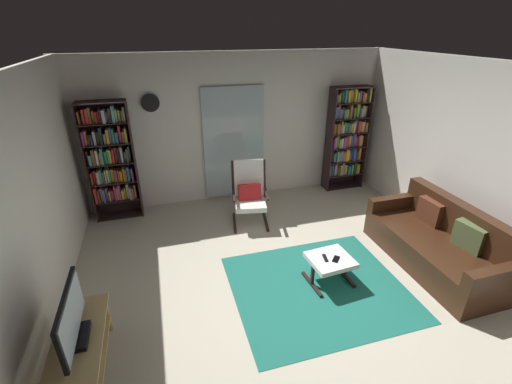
% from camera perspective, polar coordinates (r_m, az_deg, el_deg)
% --- Properties ---
extents(ground_plane, '(7.02, 7.02, 0.00)m').
position_cam_1_polar(ground_plane, '(4.46, 6.34, -16.24)').
color(ground_plane, beige).
extents(wall_back, '(5.60, 0.06, 2.60)m').
position_cam_1_polar(wall_back, '(6.31, -3.15, 10.37)').
color(wall_back, silver).
rests_on(wall_back, ground).
extents(wall_left, '(0.06, 6.00, 2.60)m').
position_cam_1_polar(wall_left, '(3.70, -35.20, -6.27)').
color(wall_left, silver).
rests_on(wall_left, ground).
extents(wall_right, '(0.06, 6.00, 2.60)m').
position_cam_1_polar(wall_right, '(5.34, 35.05, 2.72)').
color(wall_right, silver).
rests_on(wall_right, ground).
extents(glass_door_panel, '(1.10, 0.01, 2.00)m').
position_cam_1_polar(glass_door_panel, '(6.30, -3.61, 7.97)').
color(glass_door_panel, silver).
extents(area_rug, '(2.11, 1.85, 0.01)m').
position_cam_1_polar(area_rug, '(4.57, 10.15, -15.16)').
color(area_rug, '#1E6A5C').
rests_on(area_rug, ground).
extents(tv_stand, '(0.43, 1.11, 0.46)m').
position_cam_1_polar(tv_stand, '(3.79, -26.83, -22.57)').
color(tv_stand, tan).
rests_on(tv_stand, ground).
extents(television, '(0.20, 0.82, 0.50)m').
position_cam_1_polar(television, '(3.54, -28.05, -18.07)').
color(television, black).
rests_on(television, tv_stand).
extents(bookshelf_near_tv, '(0.74, 0.30, 1.95)m').
position_cam_1_polar(bookshelf_near_tv, '(6.05, -22.86, 5.08)').
color(bookshelf_near_tv, black).
rests_on(bookshelf_near_tv, ground).
extents(bookshelf_near_sofa, '(0.76, 0.30, 1.98)m').
position_cam_1_polar(bookshelf_near_sofa, '(6.94, 14.63, 8.92)').
color(bookshelf_near_sofa, black).
rests_on(bookshelf_near_sofa, ground).
extents(leather_sofa, '(0.88, 1.95, 0.85)m').
position_cam_1_polar(leather_sofa, '(5.33, 27.81, -7.60)').
color(leather_sofa, '#371F11').
rests_on(leather_sofa, ground).
extents(lounge_armchair, '(0.67, 0.74, 1.02)m').
position_cam_1_polar(lounge_armchair, '(5.63, -1.08, 0.13)').
color(lounge_armchair, black).
rests_on(lounge_armchair, ground).
extents(ottoman, '(0.56, 0.52, 0.36)m').
position_cam_1_polar(ottoman, '(4.52, 12.09, -11.22)').
color(ottoman, white).
rests_on(ottoman, ground).
extents(tv_remote, '(0.07, 0.15, 0.02)m').
position_cam_1_polar(tv_remote, '(4.45, 11.30, -10.57)').
color(tv_remote, black).
rests_on(tv_remote, ottoman).
extents(cell_phone, '(0.14, 0.15, 0.01)m').
position_cam_1_polar(cell_phone, '(4.47, 13.01, -10.69)').
color(cell_phone, black).
rests_on(cell_phone, ottoman).
extents(wall_clock, '(0.29, 0.03, 0.29)m').
position_cam_1_polar(wall_clock, '(5.95, -16.99, 13.84)').
color(wall_clock, silver).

